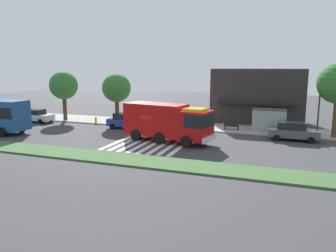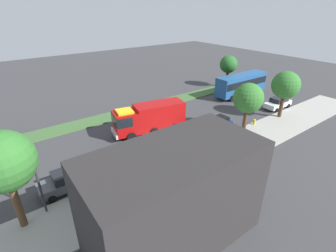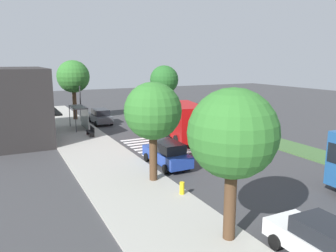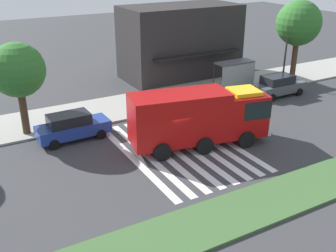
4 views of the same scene
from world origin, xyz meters
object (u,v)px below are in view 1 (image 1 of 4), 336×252
(parked_car_mid, at_px, (127,121))
(parked_car_east, at_px, (293,131))
(fire_truck, at_px, (169,121))
(fire_hydrant, at_px, (96,120))
(parked_car_west, at_px, (35,115))
(bench_near_shelter, at_px, (231,126))
(sidewalk_tree_west, at_px, (117,88))
(street_lamp, at_px, (319,102))
(sidewalk_tree_far_west, at_px, (64,86))
(bus_stop_shelter, at_px, (269,116))

(parked_car_mid, bearing_deg, parked_car_east, -1.18)
(fire_truck, bearing_deg, fire_hydrant, 163.17)
(parked_car_west, bearing_deg, bench_near_shelter, 7.08)
(fire_truck, distance_m, sidewalk_tree_west, 12.01)
(parked_car_east, height_order, fire_hydrant, parked_car_east)
(bench_near_shelter, bearing_deg, street_lamp, -6.00)
(sidewalk_tree_far_west, relative_size, sidewalk_tree_west, 1.04)
(sidewalk_tree_far_west, xyz_separation_m, sidewalk_tree_west, (7.80, 0.00, -0.16))
(sidewalk_tree_west, bearing_deg, sidewalk_tree_far_west, -180.00)
(street_lamp, bearing_deg, parked_car_mid, -174.93)
(parked_car_east, relative_size, street_lamp, 0.80)
(parked_car_east, bearing_deg, bench_near_shelter, 156.94)
(fire_truck, xyz_separation_m, parked_car_west, (-20.20, 4.84, -1.15))
(fire_hydrant, bearing_deg, fire_truck, -28.16)
(parked_car_west, xyz_separation_m, parked_car_mid, (13.31, -0.00, 0.05))
(parked_car_mid, height_order, street_lamp, street_lamp)
(bench_near_shelter, height_order, fire_hydrant, bench_near_shelter)
(fire_truck, distance_m, bench_near_shelter, 9.01)
(street_lamp, bearing_deg, bus_stop_shelter, 168.91)
(street_lamp, distance_m, fire_hydrant, 25.81)
(parked_car_east, relative_size, sidewalk_tree_west, 0.76)
(parked_car_east, height_order, bench_near_shelter, parked_car_east)
(street_lamp, relative_size, sidewalk_tree_far_west, 0.92)
(fire_truck, relative_size, parked_car_mid, 1.93)
(fire_truck, bearing_deg, parked_car_west, 177.85)
(street_lamp, height_order, sidewalk_tree_far_west, sidewalk_tree_far_west)
(fire_truck, relative_size, parked_car_east, 1.96)
(bench_near_shelter, bearing_deg, sidewalk_tree_far_west, -178.65)
(parked_car_mid, relative_size, sidewalk_tree_far_west, 0.74)
(street_lamp, distance_m, sidewalk_tree_west, 22.83)
(fire_truck, height_order, parked_car_east, fire_truck)
(parked_car_mid, height_order, bench_near_shelter, parked_car_mid)
(sidewalk_tree_west, bearing_deg, parked_car_mid, -41.17)
(fire_truck, xyz_separation_m, fire_hydrant, (-12.22, 6.54, -1.53))
(parked_car_west, bearing_deg, fire_truck, -12.62)
(parked_car_mid, bearing_deg, fire_truck, -36.24)
(bus_stop_shelter, xyz_separation_m, street_lamp, (4.70, -0.92, 1.73))
(bus_stop_shelter, distance_m, street_lamp, 5.10)
(parked_car_mid, distance_m, sidewalk_tree_west, 4.88)
(fire_truck, xyz_separation_m, parked_car_east, (11.15, 4.84, -1.10))
(sidewalk_tree_far_west, bearing_deg, street_lamp, -0.75)
(parked_car_east, bearing_deg, parked_car_west, 179.75)
(parked_car_west, relative_size, parked_car_mid, 0.99)
(fire_truck, height_order, sidewalk_tree_west, sidewalk_tree_west)
(fire_truck, bearing_deg, bench_near_shelter, 69.49)
(bench_near_shelter, bearing_deg, fire_truck, -121.84)
(parked_car_mid, xyz_separation_m, sidewalk_tree_west, (-2.52, 2.20, 3.56))
(fire_truck, distance_m, sidewalk_tree_far_west, 18.78)
(parked_car_mid, height_order, sidewalk_tree_west, sidewalk_tree_west)
(street_lamp, bearing_deg, sidewalk_tree_far_west, 179.25)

